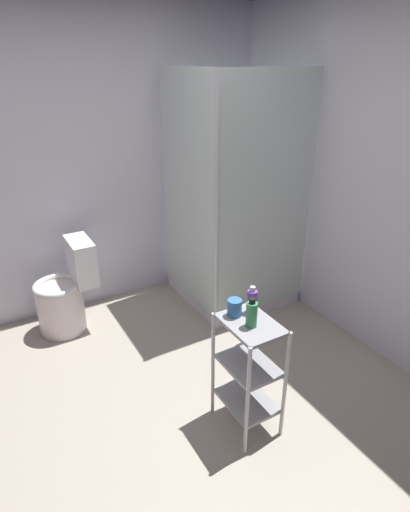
% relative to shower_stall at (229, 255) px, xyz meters
% --- Properties ---
extents(ground_plane, '(4.20, 4.20, 0.02)m').
position_rel_shower_stall_xyz_m(ground_plane, '(1.19, -1.23, -0.47)').
color(ground_plane, '#A69C8E').
extents(wall_left, '(0.10, 4.20, 2.50)m').
position_rel_shower_stall_xyz_m(wall_left, '(-0.66, -1.23, 0.79)').
color(wall_left, silver).
rests_on(wall_left, ground_plane).
extents(shower_stall, '(0.92, 0.92, 2.00)m').
position_rel_shower_stall_xyz_m(shower_stall, '(0.00, 0.00, 0.00)').
color(shower_stall, white).
rests_on(shower_stall, ground_plane).
extents(toilet, '(0.37, 0.49, 0.76)m').
position_rel_shower_stall_xyz_m(toilet, '(-0.29, -1.39, -0.15)').
color(toilet, white).
rests_on(toilet, ground_plane).
extents(storage_cart, '(0.38, 0.28, 0.74)m').
position_rel_shower_stall_xyz_m(storage_cart, '(1.29, -0.71, -0.03)').
color(storage_cart, silver).
rests_on(storage_cart, ground_plane).
extents(body_wash_bottle_green, '(0.06, 0.06, 0.17)m').
position_rel_shower_stall_xyz_m(body_wash_bottle_green, '(1.32, -0.72, 0.35)').
color(body_wash_bottle_green, '#3B995B').
rests_on(body_wash_bottle_green, storage_cart).
extents(conditioner_bottle_purple, '(0.06, 0.06, 0.16)m').
position_rel_shower_stall_xyz_m(conditioner_bottle_purple, '(1.21, -0.64, 0.35)').
color(conditioner_bottle_purple, purple).
rests_on(conditioner_bottle_purple, storage_cart).
extents(rinse_cup, '(0.08, 0.08, 0.10)m').
position_rel_shower_stall_xyz_m(rinse_cup, '(1.19, -0.74, 0.33)').
color(rinse_cup, '#3870B2').
rests_on(rinse_cup, storage_cart).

